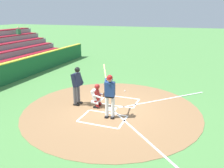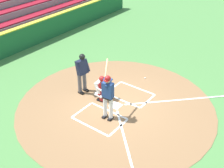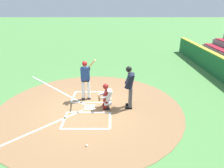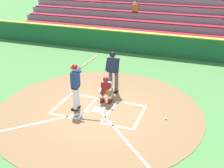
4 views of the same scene
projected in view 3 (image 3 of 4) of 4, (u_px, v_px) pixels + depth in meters
name	position (u px, v px, depth m)	size (l,w,h in m)	color
ground_plane	(90.00, 107.00, 8.87)	(120.00, 120.00, 0.00)	#4C8442
dirt_circle	(90.00, 107.00, 8.87)	(8.00, 8.00, 0.01)	olive
home_plate_and_chalk	(70.00, 107.00, 8.86)	(7.93, 4.91, 0.01)	white
batter	(86.00, 78.00, 9.21)	(0.90, 0.78, 2.13)	white
catcher	(106.00, 96.00, 8.61)	(0.64, 0.62, 1.13)	black
plate_umpire	(130.00, 84.00, 8.50)	(0.60, 0.45, 1.86)	#4C4C51
baseball	(87.00, 145.00, 6.45)	(0.07, 0.07, 0.07)	white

